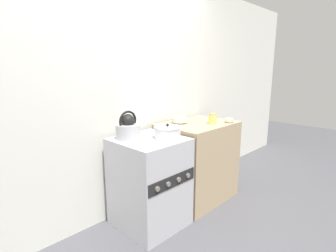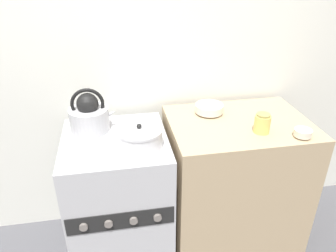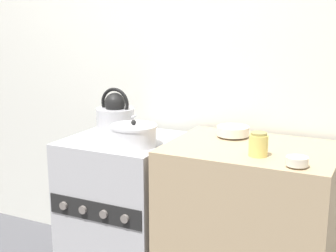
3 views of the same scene
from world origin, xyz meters
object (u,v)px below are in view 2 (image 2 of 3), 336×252
object	(u,v)px
stove	(120,199)
small_ceramic_bowl	(303,133)
storage_jar	(262,123)
cooking_pot	(140,138)
enamel_bowl	(209,108)
kettle	(89,115)

from	to	relation	value
stove	small_ceramic_bowl	size ratio (longest dim) A/B	9.04
small_ceramic_bowl	storage_jar	size ratio (longest dim) A/B	0.85
cooking_pot	storage_jar	bearing A→B (deg)	-1.98
storage_jar	small_ceramic_bowl	bearing A→B (deg)	-25.41
enamel_bowl	small_ceramic_bowl	bearing A→B (deg)	-42.59
cooking_pot	small_ceramic_bowl	bearing A→B (deg)	-7.59
stove	enamel_bowl	world-z (taller)	enamel_bowl
enamel_bowl	small_ceramic_bowl	size ratio (longest dim) A/B	1.82
small_ceramic_bowl	stove	bearing A→B (deg)	167.48
enamel_bowl	stove	bearing A→B (deg)	-165.31
cooking_pot	small_ceramic_bowl	size ratio (longest dim) A/B	2.62
cooking_pot	small_ceramic_bowl	xyz separation A→B (m)	(0.88, -0.12, 0.01)
stove	storage_jar	bearing A→B (deg)	-9.15
small_ceramic_bowl	cooking_pot	bearing A→B (deg)	172.41
stove	small_ceramic_bowl	xyz separation A→B (m)	(1.02, -0.23, 0.50)
enamel_bowl	kettle	bearing A→B (deg)	-178.21
cooking_pot	storage_jar	xyz separation A→B (m)	(0.69, -0.02, 0.04)
enamel_bowl	storage_jar	distance (m)	0.36
stove	small_ceramic_bowl	distance (m)	1.16
kettle	small_ceramic_bowl	xyz separation A→B (m)	(1.15, -0.36, -0.03)
kettle	enamel_bowl	world-z (taller)	kettle
kettle	cooking_pot	bearing A→B (deg)	-42.29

